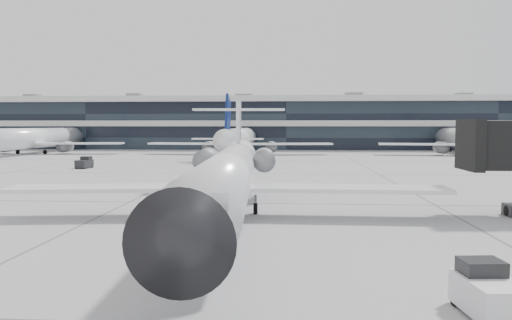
{
  "coord_description": "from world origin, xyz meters",
  "views": [
    {
      "loc": [
        0.62,
        -32.34,
        5.12
      ],
      "look_at": [
        -1.77,
        3.64,
        2.6
      ],
      "focal_mm": 35.0,
      "sensor_mm": 36.0,
      "label": 1
    }
  ],
  "objects": [
    {
      "name": "far_tug",
      "position": [
        -23.72,
        25.37,
        0.63
      ],
      "size": [
        1.53,
        2.33,
        1.4
      ],
      "rotation": [
        0.0,
        0.0,
        -0.11
      ],
      "color": "black",
      "rests_on": "ground"
    },
    {
      "name": "baggage_tug",
      "position": [
        5.99,
        -18.84,
        0.64
      ],
      "size": [
        1.53,
        2.35,
        1.42
      ],
      "rotation": [
        0.0,
        0.0,
        0.1
      ],
      "color": "silver",
      "rests_on": "ground"
    },
    {
      "name": "bg_jet_center",
      "position": [
        -8.0,
        55.0,
        0.0
      ],
      "size": [
        32.0,
        40.0,
        9.6
      ],
      "primitive_type": null,
      "color": "white",
      "rests_on": "ground"
    },
    {
      "name": "regional_jet",
      "position": [
        -2.75,
        -5.12,
        2.4
      ],
      "size": [
        24.35,
        30.38,
        7.02
      ],
      "rotation": [
        0.0,
        0.0,
        0.05
      ],
      "color": "white",
      "rests_on": "ground"
    },
    {
      "name": "traffic_cone",
      "position": [
        -5.12,
        15.93,
        0.28
      ],
      "size": [
        0.5,
        0.5,
        0.6
      ],
      "rotation": [
        0.0,
        0.0,
        -0.26
      ],
      "color": "orange",
      "rests_on": "ground"
    },
    {
      "name": "bg_jet_right",
      "position": [
        32.0,
        55.0,
        0.0
      ],
      "size": [
        32.0,
        40.0,
        9.6
      ],
      "primitive_type": null,
      "color": "white",
      "rests_on": "ground"
    },
    {
      "name": "ground",
      "position": [
        0.0,
        0.0,
        0.0
      ],
      "size": [
        220.0,
        220.0,
        0.0
      ],
      "primitive_type": "plane",
      "color": "gray",
      "rests_on": "ground"
    },
    {
      "name": "terminal",
      "position": [
        0.0,
        82.0,
        5.0
      ],
      "size": [
        170.0,
        22.0,
        10.0
      ],
      "primitive_type": "cube",
      "color": "black",
      "rests_on": "ground"
    },
    {
      "name": "bg_jet_left",
      "position": [
        -45.0,
        55.0,
        0.0
      ],
      "size": [
        32.0,
        40.0,
        9.6
      ],
      "primitive_type": null,
      "color": "white",
      "rests_on": "ground"
    }
  ]
}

